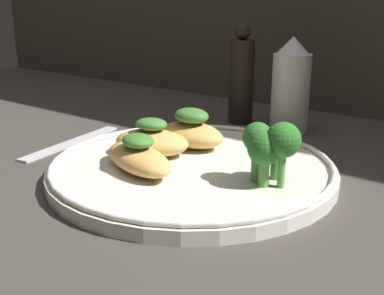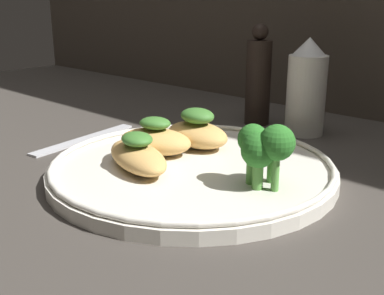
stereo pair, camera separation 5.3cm
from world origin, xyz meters
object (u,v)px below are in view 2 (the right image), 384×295
object	(u,v)px
plate	(192,168)
broccoli_bunch	(266,147)
pepper_grinder	(258,79)
sauce_bottle	(303,88)

from	to	relation	value
plate	broccoli_bunch	world-z (taller)	broccoli_bunch
plate	broccoli_bunch	distance (cm)	10.55
plate	pepper_grinder	world-z (taller)	pepper_grinder
plate	broccoli_bunch	size ratio (longest dim) A/B	4.83
broccoli_bunch	sauce_bottle	xyz separation A→B (cm)	(-10.02, 23.73, 1.11)
plate	broccoli_bunch	xyz separation A→B (cm)	(9.54, 0.18, 4.51)
plate	pepper_grinder	xyz separation A→B (cm)	(-8.39, 23.90, 6.04)
plate	sauce_bottle	size ratio (longest dim) A/B	2.29
plate	sauce_bottle	world-z (taller)	sauce_bottle
plate	pepper_grinder	size ratio (longest dim) A/B	2.06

